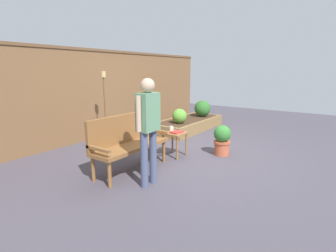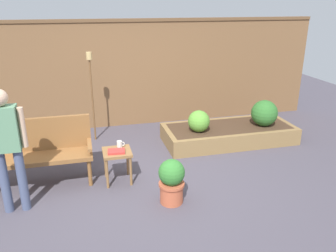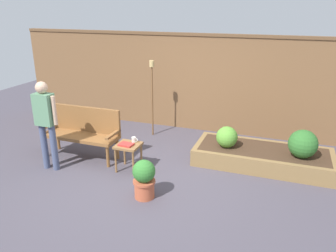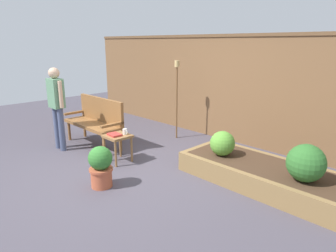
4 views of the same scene
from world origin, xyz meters
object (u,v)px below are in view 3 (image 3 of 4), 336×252
at_px(potted_boxwood, 144,178).
at_px(side_table, 128,149).
at_px(cup_on_table, 134,140).
at_px(tiki_torch, 152,85).
at_px(book_on_table, 126,144).
at_px(shrub_near_bench, 227,137).
at_px(shrub_far_corner, 303,144).
at_px(garden_bench, 83,129).
at_px(person_by_bench, 45,118).

bearing_deg(potted_boxwood, side_table, 130.12).
xyz_separation_m(cup_on_table, tiki_torch, (-0.30, 1.58, 0.60)).
bearing_deg(book_on_table, cup_on_table, 72.64).
bearing_deg(potted_boxwood, book_on_table, 132.75).
relative_size(cup_on_table, shrub_near_bench, 0.30).
bearing_deg(book_on_table, shrub_far_corner, 23.26).
xyz_separation_m(garden_bench, side_table, (1.06, -0.25, -0.15)).
xyz_separation_m(garden_bench, potted_boxwood, (1.67, -0.97, -0.23)).
distance_m(potted_boxwood, shrub_far_corner, 2.72).
distance_m(side_table, shrub_far_corner, 2.94).
height_order(side_table, book_on_table, book_on_table).
bearing_deg(person_by_bench, book_on_table, 15.95).
bearing_deg(potted_boxwood, shrub_far_corner, 36.25).
height_order(garden_bench, book_on_table, garden_bench).
xyz_separation_m(book_on_table, shrub_near_bench, (1.54, 0.93, -0.00)).
height_order(shrub_near_bench, shrub_far_corner, shrub_far_corner).
relative_size(shrub_far_corner, tiki_torch, 0.29).
relative_size(garden_bench, tiki_torch, 0.88).
height_order(potted_boxwood, person_by_bench, person_by_bench).
bearing_deg(garden_bench, cup_on_table, -6.69).
height_order(cup_on_table, shrub_near_bench, shrub_near_bench).
bearing_deg(cup_on_table, book_on_table, -112.32).
relative_size(garden_bench, shrub_far_corner, 2.99).
relative_size(cup_on_table, tiki_torch, 0.07).
bearing_deg(side_table, shrub_far_corner, 17.43).
distance_m(potted_boxwood, tiki_torch, 2.69).
height_order(shrub_near_bench, person_by_bench, person_by_bench).
bearing_deg(garden_bench, person_by_bench, -110.46).
xyz_separation_m(side_table, shrub_far_corner, (2.80, 0.88, 0.14)).
height_order(garden_bench, side_table, garden_bench).
height_order(shrub_far_corner, tiki_torch, tiki_torch).
bearing_deg(garden_bench, side_table, -13.21).
bearing_deg(shrub_near_bench, person_by_bench, -155.39).
distance_m(side_table, shrub_near_bench, 1.77).
xyz_separation_m(side_table, shrub_near_bench, (1.53, 0.88, 0.10)).
distance_m(book_on_table, shrub_near_bench, 1.80).
bearing_deg(tiki_torch, cup_on_table, -79.17).
xyz_separation_m(tiki_torch, person_by_bench, (-1.06, -2.12, -0.20)).
relative_size(side_table, person_by_bench, 0.31).
bearing_deg(book_on_table, potted_boxwood, -42.29).
xyz_separation_m(book_on_table, person_by_bench, (-1.30, -0.37, 0.44)).
relative_size(cup_on_table, person_by_bench, 0.07).
bearing_deg(potted_boxwood, garden_bench, 149.75).
bearing_deg(shrub_far_corner, person_by_bench, -162.44).
height_order(cup_on_table, tiki_torch, tiki_torch).
relative_size(book_on_table, shrub_near_bench, 0.62).
xyz_separation_m(cup_on_table, book_on_table, (-0.07, -0.17, -0.03)).
distance_m(shrub_far_corner, person_by_bench, 4.33).
bearing_deg(side_table, book_on_table, -103.65).
xyz_separation_m(potted_boxwood, tiki_torch, (-0.86, 2.42, 0.81)).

